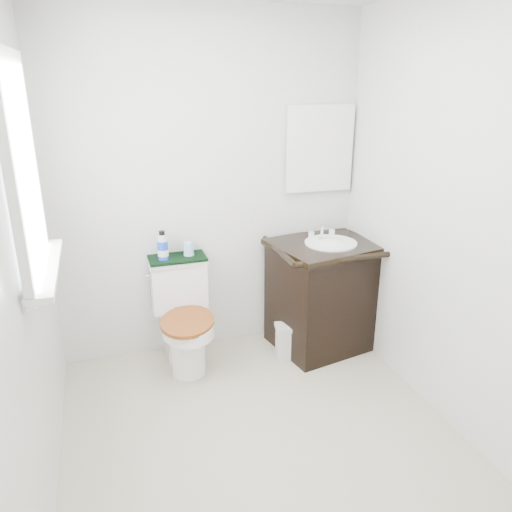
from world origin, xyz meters
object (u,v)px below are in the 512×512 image
trash_bin (287,341)px  vanity (323,292)px  cup (189,249)px  toilet (183,320)px  mouthwash_bottle (163,246)px

trash_bin → vanity: bearing=18.1°
vanity → cup: bearing=168.2°
toilet → cup: 0.50m
toilet → mouthwash_bottle: size_ratio=3.66×
mouthwash_bottle → vanity: bearing=-8.2°
vanity → mouthwash_bottle: 1.23m
mouthwash_bottle → trash_bin: bearing=-18.0°
toilet → cup: bearing=57.1°
vanity → cup: 1.05m
toilet → vanity: vanity is taller
vanity → trash_bin: vanity is taller
vanity → trash_bin: 0.45m
trash_bin → mouthwash_bottle: bearing=162.0°
vanity → trash_bin: size_ratio=3.56×
trash_bin → cup: bearing=154.7°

